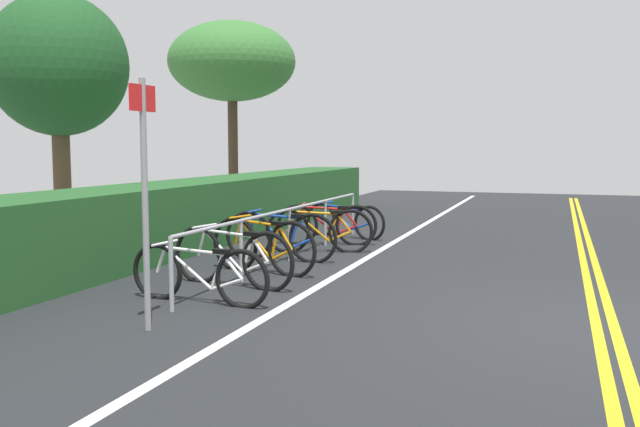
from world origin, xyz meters
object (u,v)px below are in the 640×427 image
at_px(bicycle_2, 263,246).
at_px(bicycle_3, 280,236).
at_px(bicycle_0, 199,274).
at_px(bicycle_5, 327,225).
at_px(tree_far_right, 232,62).
at_px(bike_rack, 289,220).
at_px(bicycle_1, 232,257).
at_px(bicycle_6, 345,221).
at_px(tree_mid, 58,67).
at_px(bicycle_4, 319,231).
at_px(sign_post_near, 144,181).

xyz_separation_m(bicycle_2, bicycle_3, (1.01, 0.16, -0.00)).
relative_size(bicycle_0, bicycle_5, 1.01).
bearing_deg(bicycle_0, tree_far_right, 24.01).
bearing_deg(bike_rack, bicycle_1, -179.52).
xyz_separation_m(bike_rack, bicycle_6, (2.80, -0.01, -0.30)).
bearing_deg(bike_rack, tree_mid, 85.04).
xyz_separation_m(bike_rack, bicycle_4, (0.97, -0.13, -0.26)).
distance_m(bicycle_2, bicycle_4, 1.99).
distance_m(bicycle_0, tree_mid, 6.18).
relative_size(bicycle_0, bicycle_4, 1.04).
height_order(bicycle_0, bicycle_3, bicycle_3).
relative_size(bike_rack, bicycle_0, 3.84).
distance_m(bicycle_2, bicycle_5, 2.85).
height_order(bicycle_4, tree_far_right, tree_far_right).
bearing_deg(bicycle_0, bicycle_1, 3.49).
bearing_deg(bicycle_2, bicycle_0, -178.14).
distance_m(bicycle_0, bicycle_6, 5.70).
bearing_deg(tree_far_right, bicycle_2, -151.37).
distance_m(bicycle_4, tree_mid, 5.31).
bearing_deg(bicycle_6, bicycle_5, 178.00).
relative_size(bicycle_0, tree_far_right, 0.36).
bearing_deg(bike_rack, tree_far_right, 32.09).
bearing_deg(bicycle_3, bicycle_1, -175.26).
bearing_deg(bicycle_4, bicycle_0, 179.09).
bearing_deg(bicycle_0, bicycle_3, 4.34).
height_order(bicycle_0, tree_mid, tree_mid).
height_order(bicycle_2, bicycle_5, bicycle_2).
height_order(bicycle_4, bicycle_5, bicycle_4).
relative_size(bicycle_6, tree_mid, 0.39).
distance_m(bicycle_1, bicycle_5, 3.79).
relative_size(bicycle_6, tree_far_right, 0.35).
bearing_deg(bicycle_4, tree_mid, 97.45).
bearing_deg(bike_rack, bicycle_3, 91.57).
bearing_deg(bicycle_5, bicycle_6, -2.00).
distance_m(bike_rack, bicycle_5, 1.86).
distance_m(bicycle_4, bicycle_5, 0.88).
xyz_separation_m(bicycle_0, bicycle_6, (5.70, 0.06, -0.00)).
xyz_separation_m(bicycle_0, bicycle_2, (1.88, 0.06, 0.05)).
xyz_separation_m(bicycle_2, tree_far_right, (7.71, 4.21, 3.46)).
relative_size(tree_mid, tree_far_right, 0.89).
height_order(bicycle_3, bicycle_4, bicycle_3).
relative_size(bicycle_2, bicycle_3, 0.94).
distance_m(bicycle_1, sign_post_near, 2.35).
height_order(bicycle_1, tree_mid, tree_mid).
bearing_deg(bicycle_4, sign_post_near, -179.59).
relative_size(bicycle_0, bicycle_2, 1.04).
distance_m(bicycle_2, tree_far_right, 9.44).
distance_m(bike_rack, tree_far_right, 8.53).
bearing_deg(bicycle_2, bike_rack, 0.72).
bearing_deg(bicycle_3, sign_post_near, -175.53).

